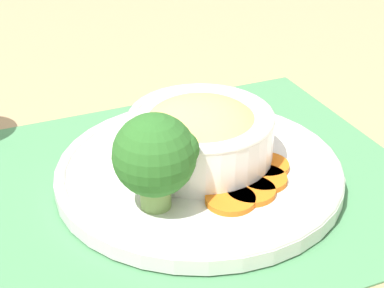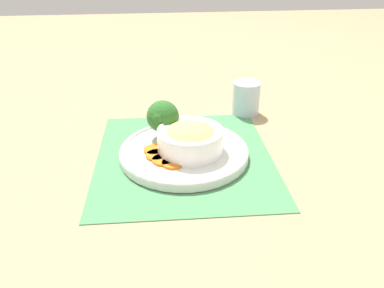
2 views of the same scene
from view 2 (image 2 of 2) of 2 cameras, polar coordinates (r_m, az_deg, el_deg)
The scene contains 10 objects.
ground_plane at distance 0.88m, azimuth -1.21°, elevation -1.96°, with size 4.00×4.00×0.00m, color tan.
placemat at distance 0.88m, azimuth -1.21°, elevation -1.85°, with size 0.46×0.42×0.00m.
plate at distance 0.88m, azimuth -1.22°, elevation -1.10°, with size 0.30×0.30×0.02m.
bowl at distance 0.85m, azimuth -0.26°, elevation 0.89°, with size 0.15×0.15×0.07m.
broccoli_floret at distance 0.90m, azimuth -4.49°, elevation 4.12°, with size 0.08×0.08×0.10m.
carrot_slice_near at distance 0.87m, azimuth -5.78°, elevation -0.90°, with size 0.05×0.05×0.01m.
carrot_slice_middle at distance 0.85m, azimuth -5.42°, elevation -1.72°, with size 0.05×0.05×0.01m.
carrot_slice_far at distance 0.83m, azimuth -4.43°, elevation -2.44°, with size 0.05×0.05×0.01m.
carrot_slice_extra at distance 0.82m, azimuth -2.92°, elevation -2.91°, with size 0.05×0.05×0.01m.
water_glass at distance 1.10m, azimuth 8.21°, elevation 6.65°, with size 0.08×0.08×0.10m.
Camera 2 is at (-0.76, 0.07, 0.45)m, focal length 35.00 mm.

